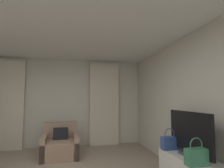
{
  "coord_description": "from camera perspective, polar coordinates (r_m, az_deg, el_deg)",
  "views": [
    {
      "loc": [
        0.42,
        -2.58,
        1.4
      ],
      "look_at": [
        1.27,
        1.32,
        1.73
      ],
      "focal_mm": 28.64,
      "sensor_mm": 36.0,
      "label": 1
    }
  ],
  "objects": [
    {
      "name": "tv_flatscreen",
      "position": [
        3.16,
        23.52,
        -14.69
      ],
      "size": [
        0.2,
        1.0,
        0.69
      ],
      "color": "#333338",
      "rests_on": "tv_console"
    },
    {
      "name": "armchair",
      "position": [
        4.79,
        -16.17,
        -18.33
      ],
      "size": [
        0.89,
        0.89,
        0.79
      ],
      "color": "#997A66",
      "rests_on": "ground"
    },
    {
      "name": "handbag_secondary",
      "position": [
        2.84,
        25.39,
        -20.08
      ],
      "size": [
        0.3,
        0.14,
        0.37
      ],
      "color": "#387F5B",
      "rests_on": "tv_console"
    },
    {
      "name": "curtain_left_panel",
      "position": [
        5.76,
        -30.61,
        -5.6
      ],
      "size": [
        0.9,
        0.06,
        2.5
      ],
      "color": "beige",
      "rests_on": "ground"
    },
    {
      "name": "ceiling",
      "position": [
        2.89,
        -20.8,
        20.79
      ],
      "size": [
        5.12,
        6.12,
        0.06
      ],
      "primitive_type": "cube",
      "color": "white",
      "rests_on": "wall_left"
    },
    {
      "name": "wall_right",
      "position": [
        3.33,
        27.15,
        -5.96
      ],
      "size": [
        0.06,
        6.12,
        2.6
      ],
      "color": "beige",
      "rests_on": "ground"
    },
    {
      "name": "curtain_right_panel",
      "position": [
        5.56,
        -2.43,
        -6.31
      ],
      "size": [
        0.9,
        0.06,
        2.5
      ],
      "color": "beige",
      "rests_on": "ground"
    },
    {
      "name": "wall_window",
      "position": [
        5.62,
        -16.67,
        -5.59
      ],
      "size": [
        5.12,
        0.06,
        2.6
      ],
      "color": "beige",
      "rests_on": "ground"
    },
    {
      "name": "handbag_primary",
      "position": [
        3.48,
        17.97,
        -17.33
      ],
      "size": [
        0.3,
        0.14,
        0.37
      ],
      "color": "#335193",
      "rests_on": "tv_console"
    }
  ]
}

